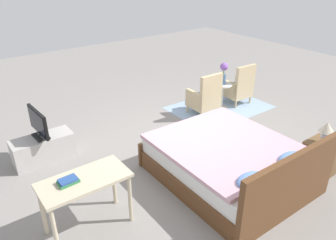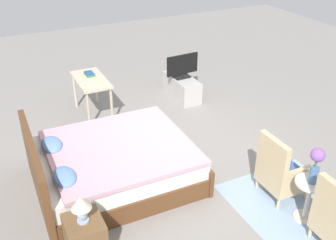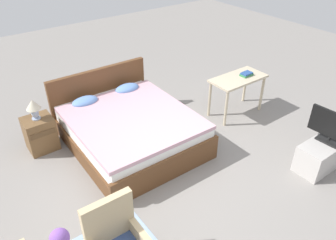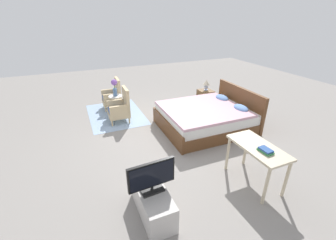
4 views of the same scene
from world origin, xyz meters
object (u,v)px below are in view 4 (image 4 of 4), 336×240
object	(u,v)px
bed	(206,117)
side_table	(116,103)
table_lamp	(206,84)
tv_stand	(153,202)
tv_flatscreen	(152,177)
book_stack	(266,150)
flower_vase	(114,86)
vanity_desk	(257,152)
armchair_by_window_right	(120,108)
armchair_by_window_left	(113,96)
nightstand	(205,99)

from	to	relation	value
bed	side_table	bearing A→B (deg)	-132.34
table_lamp	tv_stand	world-z (taller)	table_lamp
side_table	tv_stand	distance (m)	3.84
bed	tv_flatscreen	xyz separation A→B (m)	(2.06, -2.20, 0.38)
bed	book_stack	xyz separation A→B (m)	(2.27, -0.38, 0.46)
flower_vase	book_stack	size ratio (longest dim) A/B	2.02
flower_vase	vanity_desk	world-z (taller)	flower_vase
side_table	tv_stand	world-z (taller)	side_table
armchair_by_window_right	flower_vase	bearing A→B (deg)	-178.77
bed	flower_vase	distance (m)	2.69
armchair_by_window_left	vanity_desk	xyz separation A→B (m)	(4.38, 1.58, 0.24)
nightstand	tv_flatscreen	size ratio (longest dim) A/B	0.82
bed	flower_vase	bearing A→B (deg)	-132.34
nightstand	bed	bearing A→B (deg)	-30.45
flower_vase	tv_flatscreen	distance (m)	3.84
table_lamp	armchair_by_window_right	bearing A→B (deg)	-91.17
armchair_by_window_left	side_table	distance (m)	0.51
bed	side_table	size ratio (longest dim) A/B	3.84
table_lamp	bed	bearing A→B (deg)	-30.48
bed	nightstand	bearing A→B (deg)	149.55
tv_flatscreen	vanity_desk	bearing A→B (deg)	88.81
book_stack	side_table	bearing A→B (deg)	-158.87
bed	tv_flatscreen	bearing A→B (deg)	-46.87
armchair_by_window_left	nightstand	world-z (taller)	armchair_by_window_left
flower_vase	nightstand	distance (m)	2.77
side_table	book_stack	size ratio (longest dim) A/B	2.41
tv_stand	book_stack	size ratio (longest dim) A/B	4.07
tv_stand	armchair_by_window_left	bearing A→B (deg)	176.45
table_lamp	tv_flatscreen	world-z (taller)	tv_flatscreen
bed	book_stack	distance (m)	2.35
table_lamp	vanity_desk	distance (m)	3.47
side_table	vanity_desk	bearing A→B (deg)	22.34
table_lamp	tv_stand	xyz separation A→B (m)	(3.26, -2.91, -0.56)
flower_vase	table_lamp	size ratio (longest dim) A/B	1.45
armchair_by_window_right	tv_flatscreen	distance (m)	3.34
tv_stand	tv_flatscreen	distance (m)	0.46
bed	armchair_by_window_right	xyz separation A→B (m)	(-1.25, -1.93, 0.09)
armchair_by_window_left	tv_flatscreen	distance (m)	4.36
side_table	table_lamp	world-z (taller)	table_lamp
side_table	nightstand	world-z (taller)	side_table
flower_vase	tv_stand	size ratio (longest dim) A/B	0.50
vanity_desk	book_stack	world-z (taller)	book_stack
flower_vase	armchair_by_window_left	bearing A→B (deg)	178.77
vanity_desk	armchair_by_window_right	bearing A→B (deg)	-154.80
tv_stand	tv_flatscreen	size ratio (longest dim) A/B	1.40
table_lamp	vanity_desk	bearing A→B (deg)	-17.79
bed	armchair_by_window_right	distance (m)	2.30
armchair_by_window_left	armchair_by_window_right	world-z (taller)	same
armchair_by_window_left	tv_stand	bearing A→B (deg)	-3.55
nightstand	vanity_desk	bearing A→B (deg)	-17.78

